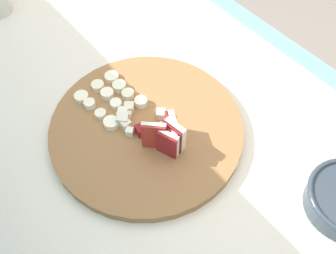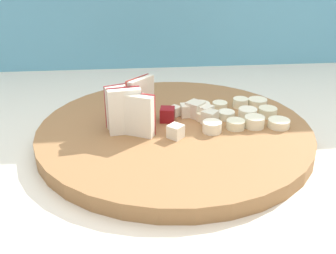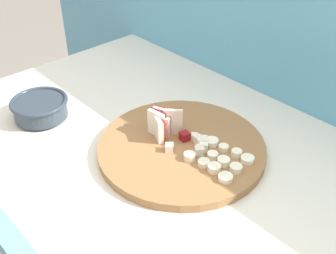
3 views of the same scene
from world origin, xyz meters
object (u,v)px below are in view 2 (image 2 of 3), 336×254
(cutting_board, at_px, (174,132))
(banana_slice_rows, at_px, (239,114))
(apple_wedge_fan, at_px, (130,110))
(apple_dice_pile, at_px, (190,114))

(cutting_board, bearing_deg, banana_slice_rows, 10.08)
(cutting_board, bearing_deg, apple_wedge_fan, -175.08)
(apple_wedge_fan, bearing_deg, banana_slice_rows, 8.09)
(cutting_board, height_order, apple_dice_pile, apple_dice_pile)
(banana_slice_rows, bearing_deg, cutting_board, -169.92)
(cutting_board, relative_size, apple_wedge_fan, 5.16)
(banana_slice_rows, bearing_deg, apple_dice_pile, -178.99)
(apple_wedge_fan, distance_m, banana_slice_rows, 0.16)
(cutting_board, distance_m, apple_dice_pile, 0.03)
(cutting_board, height_order, banana_slice_rows, banana_slice_rows)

